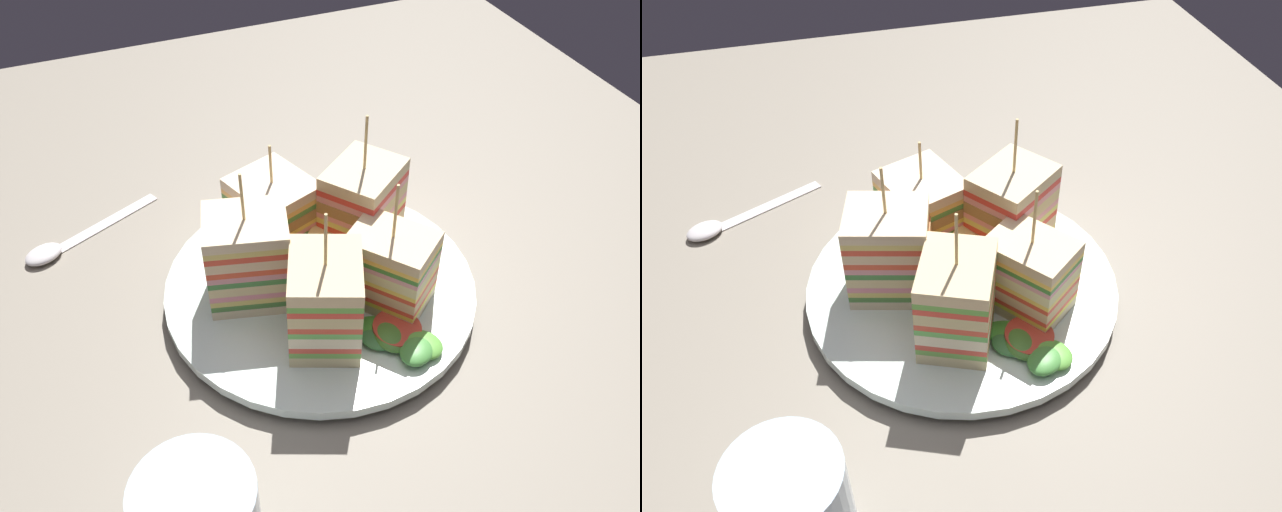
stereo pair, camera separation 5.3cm
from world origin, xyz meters
TOP-DOWN VIEW (x-y plane):
  - ground_plane at (0.00, 0.00)cm, footprint 108.98×97.32cm
  - plate at (0.00, 0.00)cm, footprint 26.52×26.52cm
  - sandwich_wedge_0 at (5.58, -1.87)cm, footprint 8.15×7.49cm
  - sandwich_wedge_1 at (3.81, 4.49)cm, footprint 8.21×7.92cm
  - sandwich_wedge_2 at (-2.90, 5.12)cm, footprint 8.17×8.44cm
  - sandwich_wedge_3 at (-5.52, -2.04)cm, footprint 8.22×7.79cm
  - sandwich_wedge_4 at (-0.98, -5.81)cm, footprint 7.04×7.80cm
  - chip_pile at (-0.91, -0.19)cm, footprint 7.75×7.57cm
  - salad_garnish at (8.57, 3.14)cm, footprint 7.50×7.04cm
  - spoon at (-14.82, -20.07)cm, footprint 7.73×13.67cm

SIDE VIEW (x-z plane):
  - ground_plane at x=0.00cm, z-range -1.80..0.00cm
  - spoon at x=-14.82cm, z-range -0.10..0.90cm
  - plate at x=0.00cm, z-range 0.17..1.80cm
  - salad_garnish at x=8.57cm, z-range 1.50..2.83cm
  - chip_pile at x=-0.91cm, z-range 1.36..5.14cm
  - sandwich_wedge_1 at x=3.81cm, z-range -0.83..10.87cm
  - sandwich_wedge_3 at x=-5.52cm, z-range -0.17..10.76cm
  - sandwich_wedge_0 at x=5.58cm, z-range -0.69..11.67cm
  - sandwich_wedge_4 at x=-0.98cm, z-range -0.49..11.79cm
  - sandwich_wedge_2 at x=-2.90cm, z-range -0.85..12.61cm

